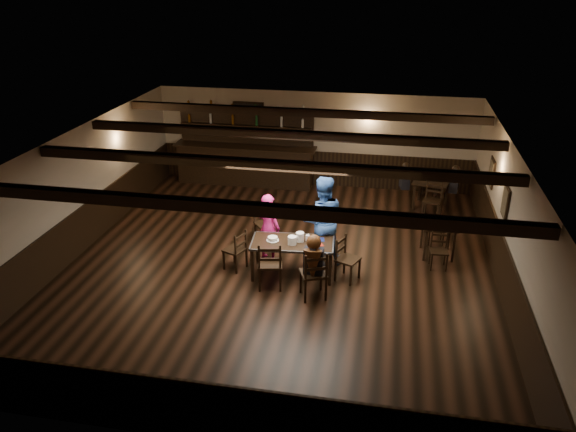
% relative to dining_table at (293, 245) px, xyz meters
% --- Properties ---
extents(ground, '(10.00, 10.00, 0.00)m').
position_rel_dining_table_xyz_m(ground, '(-0.34, 0.34, -0.68)').
color(ground, black).
rests_on(ground, ground).
extents(room_shell, '(9.02, 10.02, 2.71)m').
position_rel_dining_table_xyz_m(room_shell, '(-0.33, 0.38, 1.07)').
color(room_shell, '#BFB29E').
rests_on(room_shell, ground).
extents(dining_table, '(1.74, 0.98, 0.75)m').
position_rel_dining_table_xyz_m(dining_table, '(0.00, 0.00, 0.00)').
color(dining_table, black).
rests_on(dining_table, ground).
extents(chair_near_left, '(0.55, 0.53, 1.02)m').
position_rel_dining_table_xyz_m(chair_near_left, '(-0.33, -0.65, -0.08)').
color(chair_near_left, black).
rests_on(chair_near_left, ground).
extents(chair_near_right, '(0.61, 0.60, 1.01)m').
position_rel_dining_table_xyz_m(chair_near_right, '(0.58, -0.85, -0.09)').
color(chair_near_right, black).
rests_on(chair_near_right, ground).
extents(chair_end_left, '(0.52, 0.53, 0.88)m').
position_rel_dining_table_xyz_m(chair_end_left, '(-1.16, -0.00, -0.17)').
color(chair_end_left, black).
rests_on(chair_end_left, ground).
extents(chair_end_right, '(0.55, 0.56, 0.93)m').
position_rel_dining_table_xyz_m(chair_end_right, '(1.06, 0.03, -0.14)').
color(chair_end_right, black).
rests_on(chair_end_right, ground).
extents(chair_far_pushed, '(0.63, 0.63, 0.99)m').
position_rel_dining_table_xyz_m(chair_far_pushed, '(-0.89, 1.35, -0.10)').
color(chair_far_pushed, black).
rests_on(chair_far_pushed, ground).
extents(woman_pink, '(0.65, 0.54, 1.52)m').
position_rel_dining_table_xyz_m(woman_pink, '(-0.63, 0.56, 0.08)').
color(woman_pink, '#FF3696').
rests_on(woman_pink, ground).
extents(man_blue, '(1.11, 0.96, 1.95)m').
position_rel_dining_table_xyz_m(man_blue, '(0.50, 0.67, 0.30)').
color(man_blue, navy).
rests_on(man_blue, ground).
extents(seated_person, '(0.37, 0.55, 0.90)m').
position_rel_dining_table_xyz_m(seated_person, '(0.54, -0.79, 0.19)').
color(seated_person, black).
rests_on(seated_person, ground).
extents(cake, '(0.26, 0.26, 0.08)m').
position_rel_dining_table_xyz_m(cake, '(-0.41, -0.02, 0.11)').
color(cake, white).
rests_on(cake, dining_table).
extents(plate_stack_a, '(0.18, 0.18, 0.17)m').
position_rel_dining_table_xyz_m(plate_stack_a, '(0.01, -0.10, 0.16)').
color(plate_stack_a, white).
rests_on(plate_stack_a, dining_table).
extents(plate_stack_b, '(0.16, 0.16, 0.19)m').
position_rel_dining_table_xyz_m(plate_stack_b, '(0.14, 0.06, 0.17)').
color(plate_stack_b, white).
rests_on(plate_stack_b, dining_table).
extents(tea_light, '(0.05, 0.05, 0.06)m').
position_rel_dining_table_xyz_m(tea_light, '(0.10, 0.07, 0.10)').
color(tea_light, '#A5A8AD').
rests_on(tea_light, dining_table).
extents(salt_shaker, '(0.03, 0.03, 0.09)m').
position_rel_dining_table_xyz_m(salt_shaker, '(0.33, -0.07, 0.12)').
color(salt_shaker, silver).
rests_on(salt_shaker, dining_table).
extents(pepper_shaker, '(0.04, 0.04, 0.09)m').
position_rel_dining_table_xyz_m(pepper_shaker, '(0.43, -0.01, 0.12)').
color(pepper_shaker, '#A5A8AD').
rests_on(pepper_shaker, dining_table).
extents(drink_glass, '(0.08, 0.08, 0.12)m').
position_rel_dining_table_xyz_m(drink_glass, '(0.29, 0.11, 0.14)').
color(drink_glass, silver).
rests_on(drink_glass, dining_table).
extents(menu_red, '(0.35, 0.33, 0.00)m').
position_rel_dining_table_xyz_m(menu_red, '(0.48, -0.05, 0.08)').
color(menu_red, maroon).
rests_on(menu_red, dining_table).
extents(menu_blue, '(0.30, 0.23, 0.00)m').
position_rel_dining_table_xyz_m(menu_blue, '(0.49, 0.19, 0.08)').
color(menu_blue, '#0F184D').
rests_on(menu_blue, dining_table).
extents(bar_counter, '(4.11, 0.70, 2.20)m').
position_rel_dining_table_xyz_m(bar_counter, '(-2.31, 5.05, 0.05)').
color(bar_counter, black).
rests_on(bar_counter, ground).
extents(back_table_a, '(0.78, 0.78, 0.75)m').
position_rel_dining_table_xyz_m(back_table_a, '(2.98, 1.43, -0.04)').
color(back_table_a, black).
rests_on(back_table_a, ground).
extents(back_table_b, '(1.05, 1.05, 0.75)m').
position_rel_dining_table_xyz_m(back_table_b, '(2.94, 4.18, -0.02)').
color(back_table_b, black).
rests_on(back_table_b, ground).
extents(bg_patron_left, '(0.28, 0.38, 0.70)m').
position_rel_dining_table_xyz_m(bg_patron_left, '(2.25, 4.25, 0.13)').
color(bg_patron_left, black).
rests_on(bg_patron_left, ground).
extents(bg_patron_right, '(0.28, 0.38, 0.72)m').
position_rel_dining_table_xyz_m(bg_patron_right, '(3.51, 4.22, 0.14)').
color(bg_patron_right, black).
rests_on(bg_patron_right, ground).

